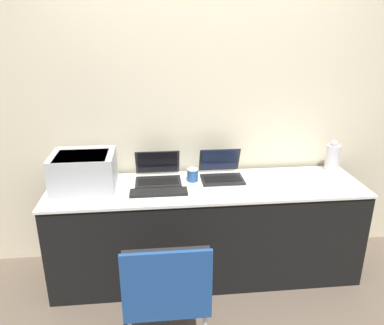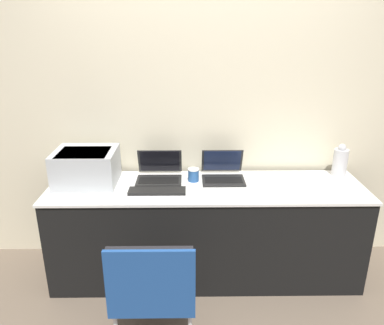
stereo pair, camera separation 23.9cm
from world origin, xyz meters
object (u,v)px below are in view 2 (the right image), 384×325
object	(u,v)px
coffee_cup	(193,175)
metal_pitcher	(340,161)
printer	(86,166)
external_keyboard	(157,191)
chair	(153,285)
laptop_left	(159,174)
laptop_right	(223,173)

from	to	relation	value
coffee_cup	metal_pitcher	distance (m)	1.19
printer	metal_pitcher	bearing A→B (deg)	4.01
external_keyboard	metal_pitcher	world-z (taller)	metal_pitcher
printer	coffee_cup	world-z (taller)	printer
coffee_cup	chair	world-z (taller)	coffee_cup
chair	coffee_cup	bearing A→B (deg)	75.07
printer	chair	world-z (taller)	printer
printer	external_keyboard	xyz separation A→B (m)	(0.55, -0.17, -0.13)
laptop_left	chair	xyz separation A→B (m)	(0.02, -0.96, -0.30)
coffee_cup	chair	size ratio (longest dim) A/B	0.12
laptop_right	metal_pitcher	world-z (taller)	metal_pitcher
laptop_left	coffee_cup	xyz separation A→B (m)	(0.27, -0.03, 0.00)
metal_pitcher	printer	bearing A→B (deg)	-175.99
external_keyboard	chair	xyz separation A→B (m)	(0.02, -0.72, -0.26)
laptop_left	external_keyboard	world-z (taller)	laptop_left
laptop_left	chair	size ratio (longest dim) A/B	0.42
coffee_cup	chair	bearing A→B (deg)	-104.93
laptop_left	coffee_cup	world-z (taller)	laptop_left
printer	laptop_right	xyz separation A→B (m)	(1.05, 0.07, -0.09)
printer	external_keyboard	bearing A→B (deg)	-17.70
metal_pitcher	chair	bearing A→B (deg)	-144.15
external_keyboard	coffee_cup	world-z (taller)	coffee_cup
laptop_right	chair	bearing A→B (deg)	-116.54
metal_pitcher	laptop_right	bearing A→B (deg)	-175.68
external_keyboard	metal_pitcher	xyz separation A→B (m)	(1.45, 0.31, 0.11)
laptop_left	laptop_right	xyz separation A→B (m)	(0.50, 0.00, -0.00)
laptop_right	laptop_left	bearing A→B (deg)	-179.70
laptop_left	coffee_cup	size ratio (longest dim) A/B	3.46
printer	laptop_right	distance (m)	1.05
printer	coffee_cup	bearing A→B (deg)	2.34
laptop_right	metal_pitcher	bearing A→B (deg)	4.32
chair	external_keyboard	bearing A→B (deg)	91.78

